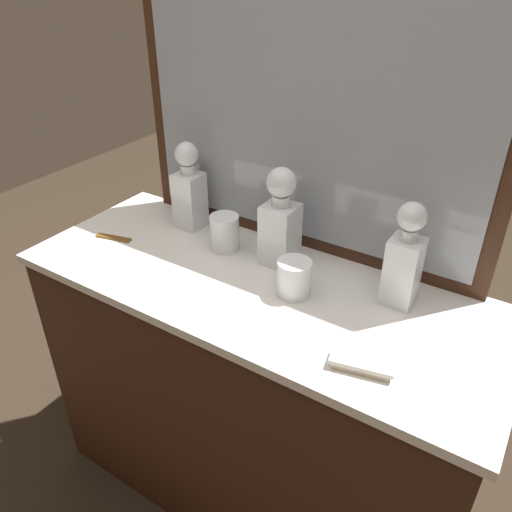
% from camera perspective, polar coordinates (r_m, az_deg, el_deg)
% --- Properties ---
extents(ground_plane, '(6.00, 6.00, 0.00)m').
position_cam_1_polar(ground_plane, '(1.97, 0.00, -24.19)').
color(ground_plane, '#2D2319').
extents(dresser, '(1.32, 0.52, 0.87)m').
position_cam_1_polar(dresser, '(1.63, 0.00, -15.56)').
color(dresser, '#381E11').
rests_on(dresser, ground_plane).
extents(dresser_mirror, '(1.07, 0.03, 0.76)m').
position_cam_1_polar(dresser_mirror, '(1.38, 5.68, 15.17)').
color(dresser_mirror, '#381E11').
rests_on(dresser_mirror, dresser).
extents(crystal_decanter_center, '(0.08, 0.08, 0.27)m').
position_cam_1_polar(crystal_decanter_center, '(1.27, 16.26, -0.93)').
color(crystal_decanter_center, white).
rests_on(crystal_decanter_center, dresser).
extents(crystal_decanter_left, '(0.08, 0.08, 0.27)m').
position_cam_1_polar(crystal_decanter_left, '(1.58, -7.51, 6.95)').
color(crystal_decanter_left, white).
rests_on(crystal_decanter_left, dresser).
extents(crystal_decanter_rear, '(0.09, 0.09, 0.28)m').
position_cam_1_polar(crystal_decanter_rear, '(1.38, 2.78, 3.39)').
color(crystal_decanter_rear, white).
rests_on(crystal_decanter_rear, dresser).
extents(crystal_tumbler_front, '(0.09, 0.09, 0.10)m').
position_cam_1_polar(crystal_tumbler_front, '(1.28, 4.30, -2.62)').
color(crystal_tumbler_front, white).
rests_on(crystal_tumbler_front, dresser).
extents(crystal_tumbler_far_left, '(0.09, 0.09, 0.11)m').
position_cam_1_polar(crystal_tumbler_far_left, '(1.47, -3.55, 2.49)').
color(crystal_tumbler_far_left, white).
rests_on(crystal_tumbler_far_left, dresser).
extents(silver_brush_front, '(0.14, 0.08, 0.02)m').
position_cam_1_polar(silver_brush_front, '(1.11, 11.87, -11.75)').
color(silver_brush_front, '#B7A88C').
rests_on(silver_brush_front, dresser).
extents(tortoiseshell_comb, '(0.12, 0.05, 0.01)m').
position_cam_1_polar(tortoiseshell_comb, '(1.60, -15.74, 1.99)').
color(tortoiseshell_comb, brown).
rests_on(tortoiseshell_comb, dresser).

